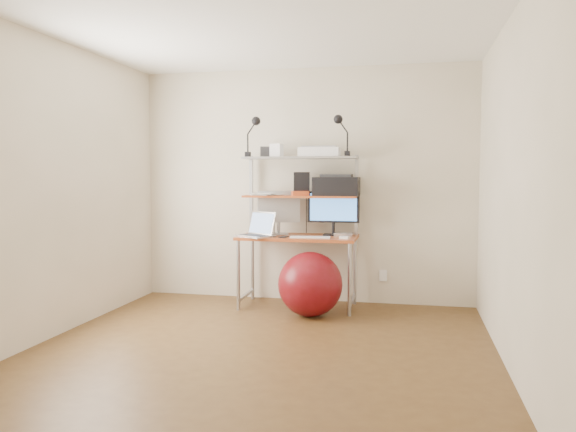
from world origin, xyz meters
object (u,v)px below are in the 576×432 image
monitor_black (333,209)px  laptop (258,231)px  printer (337,186)px  monitor_silver (279,209)px  exercise_ball (310,284)px

monitor_black → laptop: 0.81m
monitor_black → printer: printer is taller
monitor_silver → exercise_ball: monitor_silver is taller
monitor_black → exercise_ball: monitor_black is taller
printer → laptop: bearing=-160.0°
monitor_silver → monitor_black: 0.58m
printer → monitor_silver: bearing=-176.6°
monitor_silver → laptop: 0.36m
laptop → exercise_ball: (0.57, -0.20, -0.48)m
printer → exercise_ball: bearing=-111.5°
monitor_silver → laptop: (-0.16, -0.24, -0.21)m
exercise_ball → monitor_silver: bearing=133.3°
laptop → printer: 0.93m
monitor_silver → monitor_black: size_ratio=0.92×
laptop → monitor_black: bearing=53.4°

